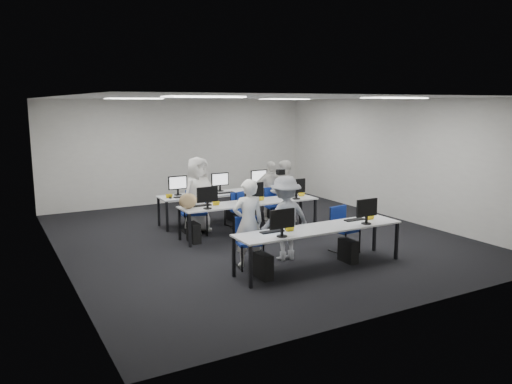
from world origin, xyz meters
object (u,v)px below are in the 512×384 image
chair_5 (190,220)px  desk_front (320,230)px  chair_1 (344,238)px  chair_2 (196,221)px  desk_mid (250,204)px  chair_6 (237,215)px  chair_7 (275,209)px  chair_3 (242,218)px  student_3 (270,191)px  student_0 (248,223)px  chair_4 (275,213)px  student_1 (283,192)px  chair_0 (249,252)px  student_2 (198,195)px  photographer (285,218)px

chair_5 → desk_front: bearing=-68.7°
desk_front → chair_1: size_ratio=3.60×
chair_2 → desk_mid: bearing=-12.5°
chair_2 → chair_6: bearing=29.5°
chair_1 → chair_7: bearing=80.0°
chair_3 → chair_5: (-1.12, 0.41, -0.01)m
chair_1 → chair_3: 2.72m
chair_5 → student_3: 2.14m
chair_7 → student_0: size_ratio=0.61×
chair_6 → chair_3: bearing=-113.6°
desk_front → chair_7: (1.13, 3.40, -0.37)m
chair_4 → chair_5: (-2.02, 0.41, -0.02)m
chair_6 → student_1: (1.12, -0.27, 0.49)m
chair_2 → chair_5: (-0.04, 0.29, -0.04)m
chair_0 → chair_6: bearing=78.8°
chair_2 → student_0: 2.55m
chair_1 → chair_3: (-0.93, 2.56, -0.01)m
desk_mid → chair_6: 0.94m
student_2 → chair_0: bearing=-112.4°
student_1 → student_2: 2.14m
desk_front → chair_3: bearing=89.1°
photographer → chair_4: bearing=-117.0°
chair_1 → student_1: 2.69m
chair_3 → chair_5: bearing=156.4°
desk_front → student_0: (-1.06, 0.71, 0.11)m
chair_0 → student_3: 3.53m
chair_2 → chair_4: 1.98m
chair_7 → student_1: bearing=-79.8°
desk_front → chair_2: chair_2 is taller
desk_front → student_2: (-0.92, 3.37, 0.17)m
student_0 → student_2: student_2 is taller
chair_2 → student_0: student_0 is taller
desk_mid → chair_7: (1.13, 0.80, -0.37)m
chair_5 → chair_3: bearing=-15.8°
chair_6 → student_0: student_0 is taller
chair_4 → chair_7: bearing=65.7°
chair_3 → student_1: bearing=0.2°
student_2 → chair_2: bearing=-146.4°
chair_5 → student_0: student_0 is taller
chair_4 → photographer: bearing=-109.7°
chair_0 → chair_5: size_ratio=1.07×
student_2 → student_3: 1.93m
chair_3 → student_0: size_ratio=0.54×
student_0 → chair_7: bearing=-121.9°
chair_0 → student_1: student_1 is taller
photographer → chair_2: bearing=-73.2°
chair_1 → chair_2: chair_2 is taller
student_0 → chair_2: bearing=-83.3°
desk_front → chair_4: (0.95, 3.10, -0.40)m
chair_5 → chair_4: bearing=-7.1°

